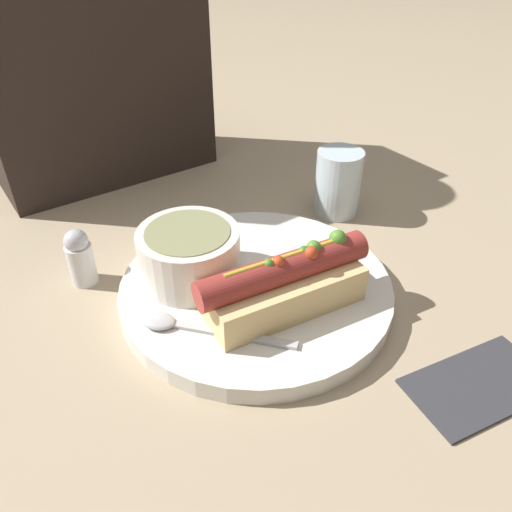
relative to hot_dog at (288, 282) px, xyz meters
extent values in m
plane|color=tan|center=(0.00, 0.05, -0.05)|extent=(4.00, 4.00, 0.00)
cylinder|color=white|center=(0.00, 0.05, -0.04)|extent=(0.29, 0.29, 0.02)
cube|color=#E5C17F|center=(0.00, 0.00, -0.01)|extent=(0.16, 0.08, 0.04)
cylinder|color=#9E332D|center=(0.00, 0.00, 0.02)|extent=(0.18, 0.05, 0.03)
sphere|color=#C63F1E|center=(0.02, -0.01, 0.03)|extent=(0.01, 0.01, 0.01)
sphere|color=#518C2D|center=(0.06, -0.01, 0.03)|extent=(0.02, 0.02, 0.02)
sphere|color=#387A28|center=(0.02, 0.00, 0.03)|extent=(0.01, 0.01, 0.01)
sphere|color=#518C2D|center=(-0.02, 0.00, 0.03)|extent=(0.01, 0.01, 0.01)
sphere|color=#C63F1E|center=(-0.01, 0.00, 0.03)|extent=(0.01, 0.01, 0.01)
sphere|color=#518C2D|center=(0.03, 0.00, 0.03)|extent=(0.01, 0.01, 0.01)
cylinder|color=gold|center=(0.00, 0.00, 0.03)|extent=(0.12, 0.02, 0.01)
cylinder|color=silver|center=(-0.06, 0.09, 0.00)|extent=(0.11, 0.11, 0.06)
cylinder|color=#8C8E60|center=(-0.06, 0.09, 0.02)|extent=(0.09, 0.09, 0.01)
cube|color=#B7B7BC|center=(-0.07, -0.01, -0.03)|extent=(0.08, 0.10, 0.00)
ellipsoid|color=#B7B7BC|center=(-0.12, 0.05, -0.02)|extent=(0.04, 0.04, 0.01)
cylinder|color=silver|center=(0.19, 0.13, 0.00)|extent=(0.06, 0.06, 0.09)
cube|color=#333338|center=(0.09, -0.17, -0.04)|extent=(0.14, 0.09, 0.01)
cylinder|color=silver|center=(-0.15, 0.18, -0.02)|extent=(0.03, 0.03, 0.05)
sphere|color=silver|center=(-0.15, 0.18, 0.01)|extent=(0.03, 0.03, 0.03)
cube|color=#2D231E|center=(-0.02, 0.43, 0.12)|extent=(0.31, 0.14, 0.34)
camera|label=1|loc=(-0.24, -0.29, 0.30)|focal=35.00mm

